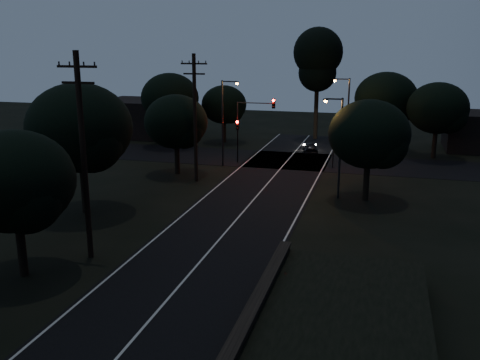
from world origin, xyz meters
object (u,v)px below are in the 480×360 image
Objects in this scene: tall_pine at (318,59)px; streetlight_c at (338,141)px; signal_right at (334,138)px; car at (311,148)px; signal_left at (238,133)px; signal_mast at (255,118)px; utility_pole_mid at (83,154)px; streetlight_b at (346,113)px; utility_pole_far at (195,116)px; streetlight_a at (224,117)px.

streetlight_c is at bearing -79.07° from tall_pine.
signal_right is at bearing -76.51° from tall_pine.
signal_left is at bearing 32.61° from car.
signal_left is 2.26m from signal_mast.
signal_right is at bearing 67.01° from utility_pole_mid.
utility_pole_mid reaches higher than streetlight_b.
tall_pine is (7.00, 23.00, 3.95)m from utility_pole_far.
streetlight_c is (1.23, -9.99, 1.51)m from signal_right.
signal_right is (9.20, 0.00, 0.00)m from signal_left.
utility_pole_far reaches higher than signal_mast.
signal_mast is at bearing 68.89° from utility_pole_far.
utility_pole_mid is 1.05× the size of utility_pole_far.
streetlight_a reaches higher than streetlight_c.
utility_pole_mid reaches higher than utility_pole_far.
utility_pole_far is at bearing -143.00° from signal_right.
streetlight_b is at bearing -68.62° from tall_pine.
signal_left is 10.84m from streetlight_b.
utility_pole_far is 24.36m from tall_pine.
streetlight_a is at bearing -109.59° from signal_left.
streetlight_c is at bearing -9.60° from utility_pole_far.
tall_pine is 1.75× the size of streetlight_c.
streetlight_b reaches higher than signal_right.
streetlight_b is at bearing 29.48° from streetlight_a.
streetlight_b reaches higher than signal_mast.
car is at bearing 76.07° from utility_pole_mid.
tall_pine reaches higher than signal_right.
utility_pole_mid is 1.76× the size of signal_mast.
car is (7.00, 8.00, -4.04)m from streetlight_a.
utility_pole_mid is 31.15m from streetlight_b.
signal_left is (-5.60, -15.01, -6.60)m from tall_pine.
streetlight_b is (4.31, -11.00, -4.80)m from tall_pine.
streetlight_c is at bearing 93.41° from car.
tall_pine is at bearing 69.54° from signal_left.
signal_left and signal_right have the same top height.
utility_pole_far reaches higher than streetlight_b.
tall_pine is 17.33m from signal_left.
streetlight_b is 1.07× the size of streetlight_c.
streetlight_c is (11.14, -8.00, -0.29)m from streetlight_a.
streetlight_b is 2.30× the size of car.
streetlight_b is at bearing 22.05° from signal_left.
signal_right is (10.60, 7.99, -2.65)m from utility_pole_far.
utility_pole_far is at bearing 50.13° from car.
signal_right is at bearing -100.00° from streetlight_b.
signal_left is 0.51× the size of streetlight_a.
streetlight_c is 16.95m from car.
tall_pine is at bearing 69.64° from streetlight_a.
tall_pine is 3.19× the size of signal_right.
utility_pole_far is 2.56× the size of signal_right.
utility_pole_mid is 1.47× the size of streetlight_c.
signal_left is 0.66× the size of signal_mast.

